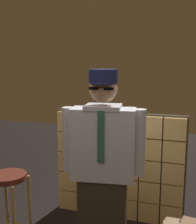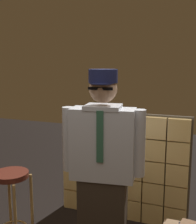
{
  "view_description": "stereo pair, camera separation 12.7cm",
  "coord_description": "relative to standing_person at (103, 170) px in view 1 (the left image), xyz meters",
  "views": [
    {
      "loc": [
        0.8,
        -1.77,
        1.86
      ],
      "look_at": [
        0.04,
        0.54,
        1.44
      ],
      "focal_mm": 46.81,
      "sensor_mm": 36.0,
      "label": 1
    },
    {
      "loc": [
        0.92,
        -1.73,
        1.86
      ],
      "look_at": [
        0.04,
        0.54,
        1.44
      ],
      "focal_mm": 46.81,
      "sensor_mm": 36.0,
      "label": 2
    }
  ],
  "objects": [
    {
      "name": "standing_person",
      "position": [
        0.0,
        0.0,
        0.0
      ],
      "size": [
        0.72,
        0.34,
        1.8
      ],
      "rotation": [
        0.0,
        0.0,
        0.15
      ],
      "color": "#382D23",
      "rests_on": "ground"
    },
    {
      "name": "bar_stool",
      "position": [
        -0.9,
        -0.09,
        -0.33
      ],
      "size": [
        0.34,
        0.34,
        0.82
      ],
      "color": "#592319",
      "rests_on": "ground"
    },
    {
      "name": "glass_block_wall",
      "position": [
        -0.1,
        0.92,
        -0.31
      ],
      "size": [
        1.55,
        0.1,
        1.3
      ],
      "color": "#F2C672",
      "rests_on": "ground"
    }
  ]
}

